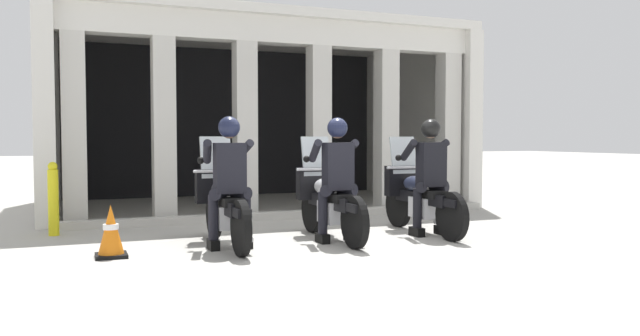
{
  "coord_description": "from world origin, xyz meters",
  "views": [
    {
      "loc": [
        -3.14,
        -7.21,
        1.33
      ],
      "look_at": [
        0.0,
        0.59,
        0.92
      ],
      "focal_mm": 34.84,
      "sensor_mm": 36.0,
      "label": 1
    }
  ],
  "objects": [
    {
      "name": "ground_plane",
      "position": [
        0.0,
        3.0,
        0.0
      ],
      "size": [
        80.0,
        80.0,
        0.0
      ],
      "primitive_type": "plane",
      "color": "#A8A59E"
    },
    {
      "name": "bollard_kerbside",
      "position": [
        -3.37,
        1.92,
        0.5
      ],
      "size": [
        0.14,
        0.14,
        1.01
      ],
      "color": "yellow",
      "rests_on": "ground"
    },
    {
      "name": "police_officer_center",
      "position": [
        0.0,
        0.01,
        0.94
      ],
      "size": [
        0.63,
        0.61,
        1.58
      ],
      "rotation": [
        0.0,
        0.0,
        0.02
      ],
      "color": "black",
      "rests_on": "ground"
    },
    {
      "name": "motorcycle_center",
      "position": [
        0.0,
        0.3,
        0.5
      ],
      "size": [
        0.62,
        2.04,
        1.35
      ],
      "rotation": [
        0.0,
        0.0,
        0.02
      ],
      "color": "black",
      "rests_on": "ground"
    },
    {
      "name": "traffic_cone_flank",
      "position": [
        -2.74,
        0.01,
        0.29
      ],
      "size": [
        0.34,
        0.34,
        0.59
      ],
      "color": "black",
      "rests_on": "ground"
    },
    {
      "name": "station_building",
      "position": [
        0.24,
        5.15,
        2.14
      ],
      "size": [
        7.76,
        4.67,
        3.52
      ],
      "color": "black",
      "rests_on": "ground"
    },
    {
      "name": "police_officer_left",
      "position": [
        -1.39,
        0.05,
        0.94
      ],
      "size": [
        0.63,
        0.61,
        1.58
      ],
      "rotation": [
        0.0,
        0.0,
        0.01
      ],
      "color": "black",
      "rests_on": "ground"
    },
    {
      "name": "motorcycle_right",
      "position": [
        1.39,
        0.32,
        0.5
      ],
      "size": [
        0.62,
        2.04,
        1.35
      ],
      "rotation": [
        0.0,
        0.0,
        0.13
      ],
      "color": "black",
      "rests_on": "ground"
    },
    {
      "name": "motorcycle_left",
      "position": [
        -1.38,
        0.34,
        0.5
      ],
      "size": [
        0.62,
        2.04,
        1.35
      ],
      "rotation": [
        0.0,
        0.0,
        0.01
      ],
      "color": "black",
      "rests_on": "ground"
    },
    {
      "name": "police_officer_right",
      "position": [
        1.39,
        0.03,
        0.94
      ],
      "size": [
        0.63,
        0.61,
        1.58
      ],
      "rotation": [
        0.0,
        0.0,
        0.13
      ],
      "color": "black",
      "rests_on": "ground"
    },
    {
      "name": "kerb_strip",
      "position": [
        0.24,
        2.41,
        0.06
      ],
      "size": [
        7.26,
        0.24,
        0.12
      ],
      "primitive_type": "cube",
      "color": "#B7B5AD",
      "rests_on": "ground"
    }
  ]
}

